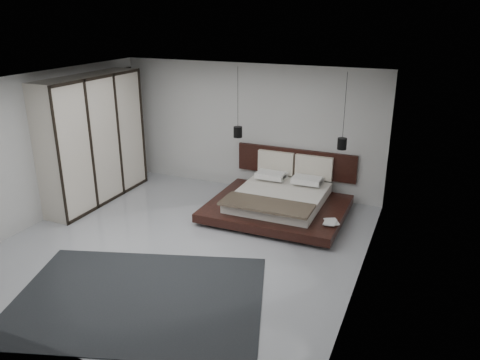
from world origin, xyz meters
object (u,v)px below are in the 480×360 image
at_px(pendant_right, 342,143).
at_px(rug, 139,298).
at_px(wardrobe, 93,140).
at_px(bed, 280,200).
at_px(lattice_screen, 123,125).
at_px(pendant_left, 238,132).

xyz_separation_m(pendant_right, rug, (-1.96, -4.01, -1.45)).
bearing_deg(rug, wardrobe, 136.35).
height_order(pendant_right, rug, pendant_right).
distance_m(bed, pendant_right, 1.65).
relative_size(lattice_screen, rug, 0.74).
bearing_deg(pendant_left, wardrobe, -156.04).
bearing_deg(bed, lattice_screen, 172.50).
height_order(lattice_screen, rug, lattice_screen).
height_order(wardrobe, rug, wardrobe).
bearing_deg(pendant_left, rug, -87.23).
distance_m(lattice_screen, wardrobe, 1.38).
bearing_deg(wardrobe, lattice_screen, 100.53).
bearing_deg(lattice_screen, rug, -52.51).
bearing_deg(bed, pendant_left, 159.71).
bearing_deg(bed, rug, -103.76).
relative_size(bed, wardrobe, 0.98).
distance_m(pendant_right, rug, 4.70).
height_order(pendant_left, pendant_right, same).
relative_size(pendant_left, wardrobe, 0.54).
height_order(pendant_left, rug, pendant_left).
relative_size(bed, pendant_right, 1.81).
bearing_deg(wardrobe, pendant_right, 13.95).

